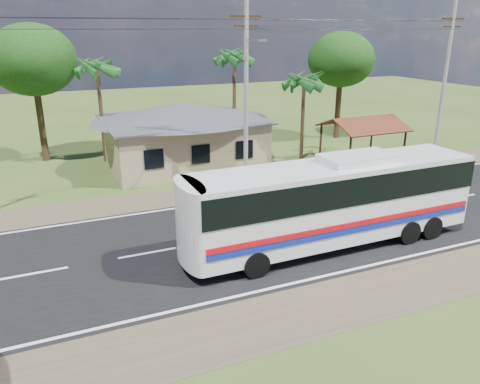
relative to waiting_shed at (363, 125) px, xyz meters
The scene contains 14 objects.
ground 15.77m from the waiting_shed, 146.82° to the right, with size 120.00×120.00×0.00m, color #334E1B.
road 15.77m from the waiting_shed, 146.82° to the right, with size 120.00×16.00×0.03m.
house 12.82m from the waiting_shed, 159.46° to the left, with size 12.40×10.00×5.00m.
waiting_shed is the anchor object (origin of this frame).
concrete_barrier 3.82m from the waiting_shed, 109.03° to the right, with size 7.00×0.30×0.90m, color #9E9E99.
utility_poles 10.96m from the waiting_shed, 168.97° to the right, with size 32.80×2.22×11.00m.
palm_near 5.23m from the waiting_shed, 144.46° to the left, with size 2.80×2.80×6.70m.
palm_mid 10.85m from the waiting_shed, 135.00° to the left, with size 2.80×2.80×8.20m.
palm_far 19.00m from the waiting_shed, 156.19° to the left, with size 2.80×2.80×7.70m.
tree_behind_house 23.46m from the waiting_shed, 155.66° to the left, with size 6.00×6.00×9.61m.
tree_behind_shed 8.99m from the waiting_shed, 68.20° to the left, with size 5.60×5.60×9.02m.
coach_bus 14.60m from the waiting_shed, 131.77° to the right, with size 13.14×2.96×4.07m.
motorcycle 7.56m from the waiting_shed, 162.26° to the right, with size 0.54×1.54×0.81m, color black.
person 4.38m from the waiting_shed, 62.29° to the right, with size 0.55×0.36×1.51m, color navy.
Camera 1 is at (-7.97, -18.27, 9.16)m, focal length 35.00 mm.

